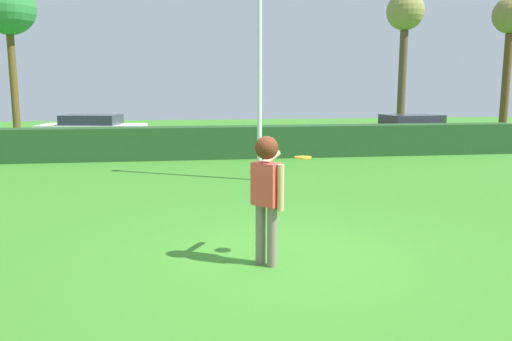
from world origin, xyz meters
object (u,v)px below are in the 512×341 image
at_px(maple_tree, 8,10).
at_px(parked_car_white, 92,128).
at_px(birch_tree, 511,23).
at_px(lamppost, 260,62).
at_px(person, 267,185).
at_px(willow_tree, 405,19).
at_px(frisbee, 303,157).
at_px(parked_car_red, 411,128).

bearing_deg(maple_tree, parked_car_white, -42.66).
bearing_deg(birch_tree, lamppost, -141.48).
bearing_deg(birch_tree, parked_car_white, -172.48).
height_order(parked_car_white, maple_tree, maple_tree).
height_order(person, willow_tree, willow_tree).
relative_size(frisbee, parked_car_red, 0.05).
xyz_separation_m(lamppost, birch_tree, (14.43, 11.49, 2.49)).
bearing_deg(willow_tree, birch_tree, -19.65).
relative_size(person, parked_car_white, 0.40).
bearing_deg(parked_car_red, lamppost, -136.53).
distance_m(maple_tree, birch_tree, 24.16).
bearing_deg(willow_tree, parked_car_red, -109.97).
bearing_deg(parked_car_red, frisbee, -120.28).
height_order(parked_car_white, parked_car_red, same).
height_order(frisbee, willow_tree, willow_tree).
height_order(frisbee, lamppost, lamppost).
bearing_deg(person, maple_tree, 115.14).
distance_m(person, frisbee, 0.64).
bearing_deg(birch_tree, person, -130.66).
height_order(lamppost, parked_car_red, lamppost).
bearing_deg(maple_tree, person, -64.86).
bearing_deg(maple_tree, frisbee, -63.41).
relative_size(frisbee, maple_tree, 0.03).
xyz_separation_m(parked_car_red, maple_tree, (-17.04, 5.61, 5.12)).
bearing_deg(parked_car_red, person, -121.69).
xyz_separation_m(parked_car_white, birch_tree, (20.08, 2.65, 4.80)).
distance_m(willow_tree, birch_tree, 5.13).
bearing_deg(parked_car_white, parked_car_red, -8.22).
distance_m(parked_car_white, parked_car_red, 13.12).
bearing_deg(frisbee, birch_tree, 50.11).
relative_size(lamppost, parked_car_white, 1.21).
relative_size(parked_car_red, willow_tree, 0.61).
xyz_separation_m(person, maple_tree, (-8.85, 18.87, 4.69)).
bearing_deg(frisbee, person, -165.24).
bearing_deg(person, parked_car_white, 107.61).
bearing_deg(parked_car_white, maple_tree, 137.34).
height_order(parked_car_red, birch_tree, birch_tree).
bearing_deg(willow_tree, parked_car_white, -164.01).
bearing_deg(birch_tree, parked_car_red, -147.45).
height_order(person, lamppost, lamppost).
distance_m(frisbee, parked_car_red, 15.21).
height_order(maple_tree, birch_tree, maple_tree).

